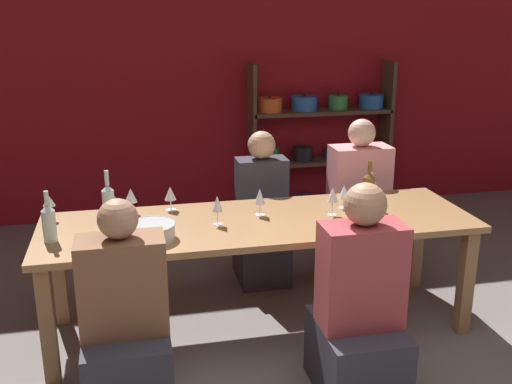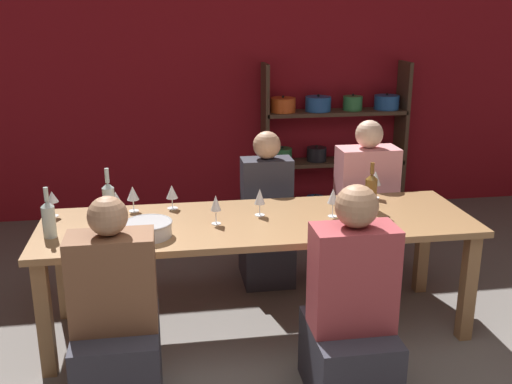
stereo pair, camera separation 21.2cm
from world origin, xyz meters
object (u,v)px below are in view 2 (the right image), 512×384
at_px(dining_table, 259,232).
at_px(wine_bottle_green, 109,202).
at_px(shelf_unit, 333,148).
at_px(person_far_b, 364,219).
at_px(wine_bottle_dark, 49,218).
at_px(wine_glass_white_c, 346,194).
at_px(wine_glass_white_b, 116,198).
at_px(wine_glass_white_e, 172,193).
at_px(wine_glass_red_b, 260,197).
at_px(wine_bottle_amber, 371,191).
at_px(person_far_a, 266,226).
at_px(wine_glass_white_a, 333,197).
at_px(wine_glass_red_a, 133,194).
at_px(person_near_a, 351,323).
at_px(mixing_bowl, 148,228).
at_px(wine_glass_white_f, 52,198).
at_px(wine_glass_red_c, 356,195).
at_px(wine_glass_empty_a, 216,204).
at_px(person_near_b, 117,337).
at_px(wine_glass_white_d, 375,179).

height_order(dining_table, wine_bottle_green, wine_bottle_green).
bearing_deg(shelf_unit, person_far_b, -96.17).
xyz_separation_m(wine_bottle_dark, wine_glass_white_c, (1.80, 0.20, -0.01)).
relative_size(wine_glass_white_b, wine_glass_white_e, 0.94).
distance_m(wine_bottle_dark, wine_glass_white_e, 0.81).
bearing_deg(wine_glass_red_b, wine_glass_white_c, 1.68).
relative_size(wine_bottle_amber, person_far_a, 0.27).
xyz_separation_m(wine_bottle_dark, wine_glass_white_a, (1.69, 0.09, 0.01)).
bearing_deg(wine_glass_red_a, person_near_a, -43.49).
relative_size(dining_table, wine_glass_white_a, 14.56).
distance_m(dining_table, mixing_bowl, 0.70).
bearing_deg(wine_bottle_green, wine_bottle_amber, 0.28).
height_order(wine_bottle_green, person_near_a, person_near_a).
relative_size(shelf_unit, person_far_a, 1.30).
bearing_deg(mixing_bowl, dining_table, 14.50).
bearing_deg(mixing_bowl, wine_bottle_amber, 10.57).
distance_m(wine_glass_white_b, wine_glass_white_f, 0.39).
distance_m(dining_table, wine_glass_red_b, 0.22).
relative_size(wine_bottle_amber, wine_glass_white_c, 1.98).
xyz_separation_m(wine_glass_white_c, wine_glass_white_f, (-1.84, 0.17, 0.02)).
height_order(wine_glass_white_e, person_near_a, person_near_a).
bearing_deg(wine_bottle_dark, wine_glass_red_c, 3.56).
bearing_deg(person_near_a, wine_glass_white_e, 129.02).
xyz_separation_m(wine_glass_red_a, wine_glass_empty_a, (0.50, -0.32, 0.01)).
bearing_deg(wine_glass_white_f, mixing_bowl, -36.66).
bearing_deg(person_near_a, wine_glass_red_b, 111.38).
bearing_deg(wine_glass_white_b, person_far_b, 14.57).
bearing_deg(wine_glass_white_e, mixing_bowl, -107.03).
relative_size(wine_glass_white_b, person_near_b, 0.13).
height_order(person_far_a, person_near_b, person_near_b).
relative_size(wine_glass_empty_a, person_near_a, 0.16).
relative_size(wine_glass_red_a, wine_glass_white_e, 1.05).
relative_size(wine_bottle_amber, wine_glass_white_d, 1.63).
distance_m(wine_glass_white_b, person_near_a, 1.66).
bearing_deg(person_far_a, person_near_b, 54.79).
bearing_deg(wine_bottle_amber, dining_table, -173.01).
relative_size(wine_bottle_green, wine_glass_white_a, 1.89).
bearing_deg(wine_glass_white_f, shelf_unit, 39.05).
relative_size(wine_glass_white_c, wine_glass_empty_a, 0.86).
distance_m(wine_glass_white_e, person_far_b, 1.58).
relative_size(wine_bottle_dark, wine_glass_white_f, 1.81).
distance_m(wine_bottle_green, wine_glass_white_b, 0.17).
xyz_separation_m(mixing_bowl, wine_bottle_dark, (-0.55, 0.07, 0.07)).
bearing_deg(wine_glass_white_e, wine_glass_red_a, -176.41).
distance_m(person_far_a, person_far_b, 0.77).
relative_size(wine_bottle_green, wine_glass_red_b, 1.97).
bearing_deg(person_near_b, wine_glass_white_b, 92.39).
distance_m(wine_bottle_dark, wine_glass_white_f, 0.37).
xyz_separation_m(wine_glass_empty_a, wine_glass_red_c, (0.89, 0.04, -0.00)).
xyz_separation_m(wine_bottle_amber, wine_glass_white_d, (0.11, 0.23, 0.01)).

